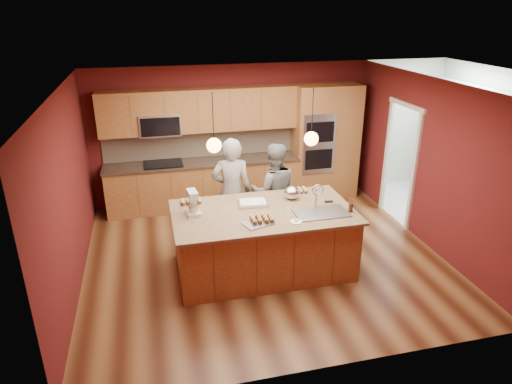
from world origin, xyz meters
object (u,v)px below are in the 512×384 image
object	(u,v)px
person_left	(232,191)
person_right	(274,191)
mixing_bowl	(292,193)
stand_mixer	(193,204)
island	(264,240)

from	to	relation	value
person_left	person_right	bearing A→B (deg)	-171.44
mixing_bowl	stand_mixer	bearing A→B (deg)	-172.08
person_left	stand_mixer	distance (m)	1.14
person_left	stand_mixer	xyz separation A→B (m)	(-0.72, -0.86, 0.22)
person_right	mixing_bowl	size ratio (longest dim) A/B	6.71
stand_mixer	mixing_bowl	size ratio (longest dim) A/B	1.45
person_left	person_right	size ratio (longest dim) A/B	1.08
person_left	person_right	world-z (taller)	person_left
island	mixing_bowl	bearing A→B (deg)	32.89
island	person_right	distance (m)	1.13
person_left	stand_mixer	bearing A→B (deg)	58.92
person_right	stand_mixer	size ratio (longest dim) A/B	4.63
island	person_right	bearing A→B (deg)	67.16
island	stand_mixer	bearing A→B (deg)	173.00
person_right	island	bearing A→B (deg)	74.32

